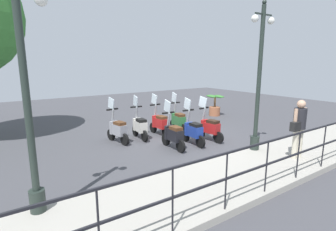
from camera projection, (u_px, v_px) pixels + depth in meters
ground_plane at (183, 139)px, 9.35m from camera, size 28.00×28.00×0.00m
promenade_walkway at (257, 166)px, 6.79m from camera, size 2.20×20.00×0.15m
fence_railing at (299, 146)px, 5.78m from camera, size 0.04×16.03×1.07m
lamp_post_near at (258, 87)px, 7.49m from camera, size 0.26×0.90×4.21m
lamp_post_far at (28, 112)px, 4.24m from camera, size 0.26×0.90×4.03m
pedestrian_with_bag at (299, 125)px, 6.98m from camera, size 0.33×0.65×1.59m
potted_palm at (215, 107)px, 13.45m from camera, size 1.06×0.66×1.05m
scooter_near_0 at (209, 127)px, 9.13m from camera, size 1.23×0.44×1.54m
scooter_near_1 at (193, 131)px, 8.69m from camera, size 1.23×0.44×1.54m
scooter_near_2 at (173, 134)px, 8.25m from camera, size 1.23×0.44×1.54m
scooter_far_0 at (178, 120)px, 10.29m from camera, size 1.23×0.44×1.54m
scooter_far_1 at (159, 123)px, 9.84m from camera, size 1.23×0.44×1.54m
scooter_far_2 at (140, 126)px, 9.34m from camera, size 1.23×0.44×1.54m
scooter_far_3 at (118, 129)px, 8.88m from camera, size 1.23×0.47×1.54m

